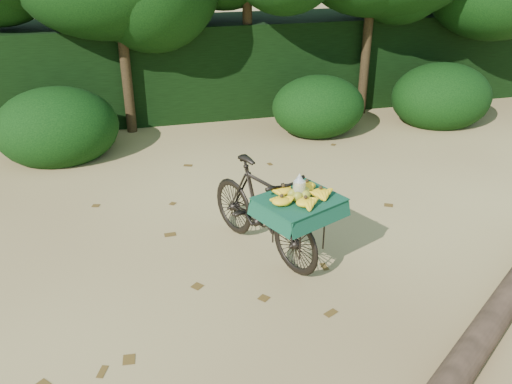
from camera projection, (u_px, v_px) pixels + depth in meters
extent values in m
plane|color=tan|center=(325.00, 275.00, 5.93)|extent=(80.00, 80.00, 0.00)
imported|color=black|center=(262.00, 209.00, 6.14)|extent=(1.22, 1.89, 1.11)
cube|color=black|center=(299.00, 200.00, 5.56)|extent=(0.56, 0.61, 0.03)
cube|color=#155139|center=(299.00, 199.00, 5.55)|extent=(1.00, 0.93, 0.01)
ellipsoid|color=olive|center=(305.00, 192.00, 5.57)|extent=(0.11, 0.08, 0.12)
ellipsoid|color=olive|center=(297.00, 191.00, 5.58)|extent=(0.11, 0.08, 0.12)
ellipsoid|color=olive|center=(292.00, 194.00, 5.52)|extent=(0.11, 0.08, 0.12)
ellipsoid|color=olive|center=(298.00, 197.00, 5.46)|extent=(0.11, 0.08, 0.12)
ellipsoid|color=olive|center=(306.00, 195.00, 5.49)|extent=(0.11, 0.08, 0.12)
cylinder|color=#EAE5C6|center=(299.00, 189.00, 5.51)|extent=(0.13, 0.13, 0.17)
cube|color=black|center=(215.00, 65.00, 11.01)|extent=(26.00, 1.80, 1.80)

